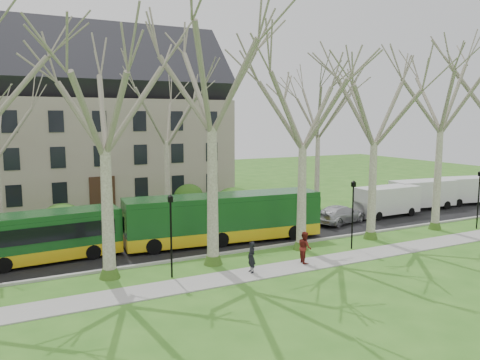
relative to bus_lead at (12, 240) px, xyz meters
The scene contains 17 objects.
ground 14.25m from the bus_lead, 19.37° to the right, with size 120.00×120.00×0.00m, color #326A1E.
sidewalk 15.25m from the bus_lead, 28.31° to the right, with size 70.00×2.00×0.06m, color gray.
road 13.47m from the bus_lead, ahead, with size 80.00×8.00×0.06m, color black.
curb 13.82m from the bus_lead, 13.46° to the right, with size 80.00×0.25×0.14m, color #A5A39E.
building 21.67m from the bus_lead, 69.12° to the left, with size 26.50×12.20×16.00m.
tree_row_verge 15.09m from the bus_lead, 18.22° to the right, with size 49.00×7.00×14.00m.
tree_row_far 14.30m from the bus_lead, 27.65° to the left, with size 33.00×7.00×12.00m.
lamp_row 14.57m from the bus_lead, 23.09° to the right, with size 36.22×0.22×4.30m.
hedges 12.75m from the bus_lead, 46.92° to the left, with size 30.60×8.60×2.00m.
bus_lead is the anchor object (origin of this frame).
bus_follow 12.76m from the bus_lead, ahead, with size 13.14×2.74×3.29m, color #13441A, non-canonical shape.
sedan 23.25m from the bus_lead, ahead, with size 1.98×4.87×1.41m, color #B5B6BB.
van_a 28.39m from the bus_lead, ahead, with size 5.75×2.09×2.51m, color silver, non-canonical shape.
van_b 33.69m from the bus_lead, ahead, with size 5.96×2.17×2.60m, color silver, non-canonical shape.
van_c 39.53m from the bus_lead, ahead, with size 5.92×2.15×2.59m, color silver, non-canonical shape.
pedestrian_a 13.40m from the bus_lead, 31.76° to the right, with size 0.62×0.40×1.69m, color black.
pedestrian_b 16.44m from the bus_lead, 24.82° to the right, with size 0.88×0.69×1.81m, color maroon.
Camera 1 is at (-13.45, -23.71, 8.31)m, focal length 35.00 mm.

